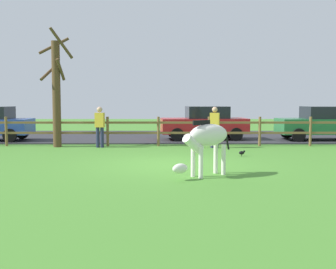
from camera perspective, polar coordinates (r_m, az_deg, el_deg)
name	(u,v)px	position (r m, az deg, el deg)	size (l,w,h in m)	color
ground_plane	(171,164)	(12.61, 0.38, -4.03)	(60.00, 60.00, 0.00)	#47842D
parking_asphalt	(170,137)	(21.84, 0.21, -0.27)	(28.00, 7.40, 0.05)	#2D2D33
paddock_fence	(158,129)	(17.51, -1.34, 0.71)	(21.13, 0.11, 1.22)	brown
bare_tree	(56,90)	(17.75, -14.84, 5.85)	(1.55, 1.57, 4.72)	#513A23
zebra	(206,139)	(10.59, 5.14, -0.67)	(1.60, 1.39, 1.41)	white
crow_on_grass	(242,153)	(14.57, 9.91, -2.42)	(0.21, 0.10, 0.20)	black
parked_car_red	(204,123)	(20.01, 4.92, 1.60)	(4.13, 2.14, 1.56)	red
parked_car_green	(322,123)	(20.93, 20.05, 1.47)	(4.05, 1.98, 1.56)	#236B38
visitor_left_of_tree	(214,125)	(16.92, 6.28, 1.25)	(0.41, 0.31, 1.64)	#232847
visitor_right_of_tree	(100,125)	(17.17, -9.20, 1.27)	(0.39, 0.27, 1.64)	#232847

